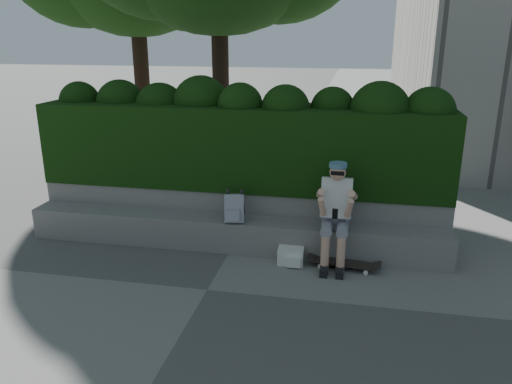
% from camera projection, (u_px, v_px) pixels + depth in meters
% --- Properties ---
extents(ground, '(80.00, 80.00, 0.00)m').
position_uv_depth(ground, '(207.00, 290.00, 6.00)').
color(ground, slate).
rests_on(ground, ground).
extents(bench_ledge, '(6.00, 0.45, 0.45)m').
position_uv_depth(bench_ledge, '(232.00, 234.00, 7.10)').
color(bench_ledge, gray).
rests_on(bench_ledge, ground).
extents(planter_wall, '(6.00, 0.50, 0.75)m').
position_uv_depth(planter_wall, '(239.00, 212.00, 7.50)').
color(planter_wall, gray).
rests_on(planter_wall, ground).
extents(hedge, '(6.00, 1.00, 1.20)m').
position_uv_depth(hedge, '(242.00, 146.00, 7.41)').
color(hedge, black).
rests_on(hedge, planter_wall).
extents(person, '(0.40, 0.76, 1.38)m').
position_uv_depth(person, '(336.00, 210.00, 6.50)').
color(person, gray).
rests_on(person, ground).
extents(skateboard, '(0.87, 0.31, 0.09)m').
position_uv_depth(skateboard, '(344.00, 263.00, 6.53)').
color(skateboard, black).
rests_on(skateboard, ground).
extents(backpack_plaid, '(0.29, 0.19, 0.39)m').
position_uv_depth(backpack_plaid, '(234.00, 208.00, 6.87)').
color(backpack_plaid, '#B9B9BE').
rests_on(backpack_plaid, bench_ledge).
extents(backpack_ground, '(0.35, 0.25, 0.22)m').
position_uv_depth(backpack_ground, '(291.00, 256.00, 6.67)').
color(backpack_ground, silver).
rests_on(backpack_ground, ground).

